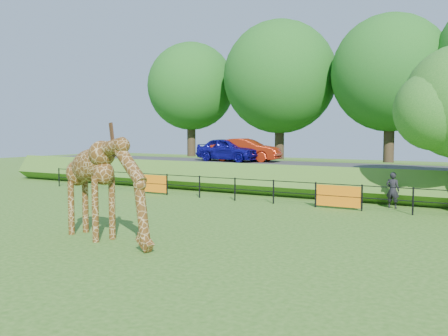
% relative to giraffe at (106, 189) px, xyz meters
% --- Properties ---
extents(ground, '(90.00, 90.00, 0.00)m').
position_rel_giraffe_xyz_m(ground, '(1.06, 1.54, -1.57)').
color(ground, '#2E6018').
rests_on(ground, ground).
extents(giraffe, '(4.46, 1.88, 3.14)m').
position_rel_giraffe_xyz_m(giraffe, '(0.00, 0.00, 0.00)').
color(giraffe, '#553311').
rests_on(giraffe, ground).
extents(perimeter_fence, '(28.07, 0.10, 1.10)m').
position_rel_giraffe_xyz_m(perimeter_fence, '(1.06, 9.54, -1.02)').
color(perimeter_fence, black).
rests_on(perimeter_fence, ground).
extents(embankment, '(40.00, 9.00, 1.30)m').
position_rel_giraffe_xyz_m(embankment, '(1.06, 17.04, -0.92)').
color(embankment, '#2E6018').
rests_on(embankment, ground).
extents(road, '(40.00, 5.00, 0.12)m').
position_rel_giraffe_xyz_m(road, '(1.06, 15.54, -0.21)').
color(road, '#2F2F31').
rests_on(road, embankment).
extents(car_blue, '(4.50, 2.34, 1.46)m').
position_rel_giraffe_xyz_m(car_blue, '(-4.94, 15.87, 0.58)').
color(car_blue, '#17139F').
rests_on(car_blue, road).
extents(car_red, '(4.43, 2.02, 1.41)m').
position_rel_giraffe_xyz_m(car_red, '(-3.93, 16.27, 0.55)').
color(car_red, '#A3220B').
rests_on(car_red, road).
extents(visitor, '(0.60, 0.42, 1.56)m').
position_rel_giraffe_xyz_m(visitor, '(5.99, 10.97, -0.79)').
color(visitor, black).
rests_on(visitor, ground).
extents(bg_tree_line, '(37.30, 8.80, 11.82)m').
position_rel_giraffe_xyz_m(bg_tree_line, '(2.95, 23.54, 5.62)').
color(bg_tree_line, '#352918').
rests_on(bg_tree_line, ground).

